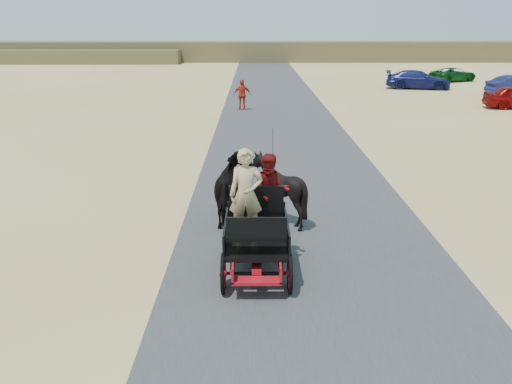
{
  "coord_description": "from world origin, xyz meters",
  "views": [
    {
      "loc": [
        -1.22,
        -11.49,
        4.84
      ],
      "look_at": [
        -1.17,
        0.64,
        1.2
      ],
      "focal_mm": 40.0,
      "sensor_mm": 36.0,
      "label": 1
    }
  ],
  "objects_px": {
    "pedestrian": "(242,95)",
    "horse_right": "(278,189)",
    "car_d": "(453,75)",
    "car_c": "(418,80)",
    "carriage": "(256,255)",
    "horse_left": "(234,189)"
  },
  "relations": [
    {
      "from": "horse_right",
      "to": "pedestrian",
      "type": "height_order",
      "value": "pedestrian"
    },
    {
      "from": "carriage",
      "to": "horse_right",
      "type": "relative_size",
      "value": 1.41
    },
    {
      "from": "carriage",
      "to": "car_c",
      "type": "height_order",
      "value": "car_c"
    },
    {
      "from": "carriage",
      "to": "car_d",
      "type": "height_order",
      "value": "car_d"
    },
    {
      "from": "horse_left",
      "to": "pedestrian",
      "type": "height_order",
      "value": "pedestrian"
    },
    {
      "from": "car_d",
      "to": "pedestrian",
      "type": "bearing_deg",
      "value": 104.62
    },
    {
      "from": "horse_right",
      "to": "car_d",
      "type": "xyz_separation_m",
      "value": [
        16.06,
        34.7,
        -0.28
      ]
    },
    {
      "from": "pedestrian",
      "to": "car_d",
      "type": "relative_size",
      "value": 0.42
    },
    {
      "from": "pedestrian",
      "to": "horse_right",
      "type": "bearing_deg",
      "value": 84.1
    },
    {
      "from": "carriage",
      "to": "car_d",
      "type": "distance_m",
      "value": 41.2
    },
    {
      "from": "horse_right",
      "to": "pedestrian",
      "type": "relative_size",
      "value": 0.98
    },
    {
      "from": "horse_right",
      "to": "car_d",
      "type": "height_order",
      "value": "horse_right"
    },
    {
      "from": "car_d",
      "to": "car_c",
      "type": "bearing_deg",
      "value": 112.56
    },
    {
      "from": "horse_left",
      "to": "car_d",
      "type": "bearing_deg",
      "value": -116.31
    },
    {
      "from": "carriage",
      "to": "pedestrian",
      "type": "height_order",
      "value": "pedestrian"
    },
    {
      "from": "car_c",
      "to": "car_d",
      "type": "distance_m",
      "value": 6.98
    },
    {
      "from": "carriage",
      "to": "car_c",
      "type": "bearing_deg",
      "value": 69.38
    },
    {
      "from": "horse_left",
      "to": "horse_right",
      "type": "relative_size",
      "value": 1.18
    },
    {
      "from": "horse_left",
      "to": "pedestrian",
      "type": "distance_m",
      "value": 18.84
    },
    {
      "from": "pedestrian",
      "to": "car_d",
      "type": "height_order",
      "value": "pedestrian"
    },
    {
      "from": "carriage",
      "to": "car_d",
      "type": "xyz_separation_m",
      "value": [
        16.61,
        37.7,
        0.21
      ]
    },
    {
      "from": "horse_right",
      "to": "car_c",
      "type": "bearing_deg",
      "value": -111.61
    }
  ]
}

